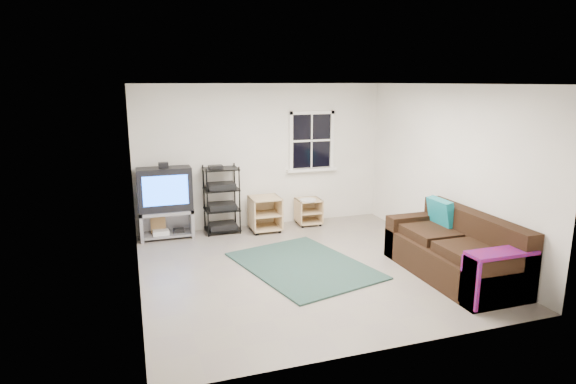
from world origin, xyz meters
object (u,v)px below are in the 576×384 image
object	(u,v)px
tv_unit	(165,197)
av_rack	(222,204)
side_table_right	(308,209)
side_table_left	(264,212)
sofa	(455,253)

from	to	relation	value
tv_unit	av_rack	bearing A→B (deg)	0.47
side_table_right	tv_unit	bearing A→B (deg)	179.64
side_table_left	sofa	world-z (taller)	sofa
side_table_right	sofa	xyz separation A→B (m)	(1.05, -2.97, 0.05)
av_rack	sofa	world-z (taller)	av_rack
av_rack	side_table_right	size ratio (longest dim) A/B	2.36
av_rack	side_table_right	xyz separation A→B (m)	(1.63, -0.02, -0.24)
av_rack	sofa	bearing A→B (deg)	-48.21
side_table_left	sofa	bearing A→B (deg)	-56.04
tv_unit	side_table_left	world-z (taller)	tv_unit
tv_unit	side_table_right	size ratio (longest dim) A/B	2.58
tv_unit	side_table_left	distance (m)	1.76
side_table_left	side_table_right	distance (m)	0.89
tv_unit	side_table_left	size ratio (longest dim) A/B	2.11
tv_unit	side_table_right	world-z (taller)	tv_unit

